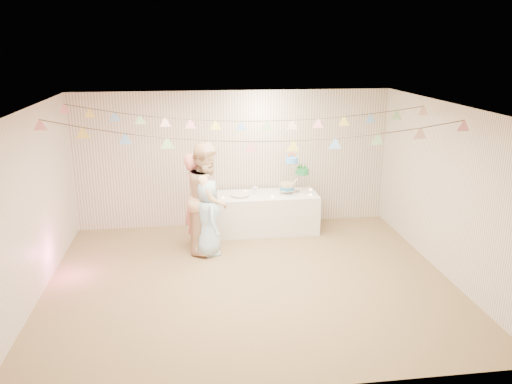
{
  "coord_description": "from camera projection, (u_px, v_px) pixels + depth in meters",
  "views": [
    {
      "loc": [
        -0.8,
        -6.77,
        3.46
      ],
      "look_at": [
        0.2,
        0.8,
        1.15
      ],
      "focal_mm": 35.0,
      "sensor_mm": 36.0,
      "label": 1
    }
  ],
  "objects": [
    {
      "name": "tealight_1",
      "position": [
        246.0,
        191.0,
        9.42
      ],
      "size": [
        0.04,
        0.04,
        0.03
      ],
      "primitive_type": "cylinder",
      "color": "#FFD88C",
      "rests_on": "table"
    },
    {
      "name": "bunting_front",
      "position": [
        251.0,
        130.0,
        6.67
      ],
      "size": [
        5.6,
        0.9,
        0.36
      ],
      "primitive_type": null,
      "color": "#72A5E5",
      "rests_on": "ceiling"
    },
    {
      "name": "left_wall",
      "position": [
        31.0,
        207.0,
        6.78
      ],
      "size": [
        5.0,
        5.0,
        0.0
      ],
      "primitive_type": "plane",
      "color": "silver",
      "rests_on": "ground"
    },
    {
      "name": "tealight_2",
      "position": [
        273.0,
        197.0,
        9.1
      ],
      "size": [
        0.04,
        0.04,
        0.03
      ],
      "primitive_type": "cylinder",
      "color": "#FFD88C",
      "rests_on": "table"
    },
    {
      "name": "tealight_3",
      "position": [
        282.0,
        189.0,
        9.54
      ],
      "size": [
        0.04,
        0.04,
        0.03
      ],
      "primitive_type": "cylinder",
      "color": "#FFD88C",
      "rests_on": "table"
    },
    {
      "name": "cake_bottom",
      "position": [
        287.0,
        188.0,
        9.31
      ],
      "size": [
        0.31,
        0.31,
        0.15
      ],
      "primitive_type": null,
      "color": "teal",
      "rests_on": "cake_stand"
    },
    {
      "name": "cake_middle",
      "position": [
        303.0,
        171.0,
        9.41
      ],
      "size": [
        0.27,
        0.27,
        0.22
      ],
      "primitive_type": null,
      "color": "#1D8744",
      "rests_on": "cake_stand"
    },
    {
      "name": "tealight_4",
      "position": [
        311.0,
        195.0,
        9.22
      ],
      "size": [
        0.04,
        0.04,
        0.03
      ],
      "primitive_type": "cylinder",
      "color": "#FFD88C",
      "rests_on": "table"
    },
    {
      "name": "person_adult_a",
      "position": [
        197.0,
        201.0,
        8.55
      ],
      "size": [
        0.47,
        0.65,
        1.67
      ],
      "primitive_type": "imported",
      "rotation": [
        0.0,
        0.0,
        1.45
      ],
      "color": "#EB827B",
      "rests_on": "floor"
    },
    {
      "name": "cake_stand",
      "position": [
        294.0,
        173.0,
        9.3
      ],
      "size": [
        0.64,
        0.37,
        0.71
      ],
      "primitive_type": null,
      "color": "silver",
      "rests_on": "table"
    },
    {
      "name": "ceiling",
      "position": [
        249.0,
        107.0,
        6.77
      ],
      "size": [
        6.0,
        6.0,
        0.0
      ],
      "primitive_type": "plane",
      "color": "white",
      "rests_on": "ground"
    },
    {
      "name": "tealight_5",
      "position": [
        311.0,
        189.0,
        9.55
      ],
      "size": [
        0.04,
        0.04,
        0.03
      ],
      "primitive_type": "cylinder",
      "color": "#FFD88C",
      "rests_on": "table"
    },
    {
      "name": "person_child",
      "position": [
        208.0,
        218.0,
        8.3
      ],
      "size": [
        0.54,
        0.7,
        1.29
      ],
      "primitive_type": "imported",
      "rotation": [
        0.0,
        0.0,
        1.79
      ],
      "color": "#A2CDE6",
      "rests_on": "floor"
    },
    {
      "name": "tealight_0",
      "position": [
        223.0,
        198.0,
        9.05
      ],
      "size": [
        0.04,
        0.04,
        0.03
      ],
      "primitive_type": "cylinder",
      "color": "#FFD88C",
      "rests_on": "table"
    },
    {
      "name": "person_adult_b",
      "position": [
        208.0,
        197.0,
        8.4
      ],
      "size": [
        0.93,
        1.07,
        1.88
      ],
      "primitive_type": "imported",
      "rotation": [
        0.0,
        0.0,
        1.3
      ],
      "color": "#D9B386",
      "rests_on": "floor"
    },
    {
      "name": "platter",
      "position": [
        240.0,
        194.0,
        9.18
      ],
      "size": [
        0.35,
        0.35,
        0.02
      ],
      "primitive_type": "cylinder",
      "color": "white",
      "rests_on": "table"
    },
    {
      "name": "table",
      "position": [
        265.0,
        213.0,
        9.4
      ],
      "size": [
        1.94,
        0.78,
        0.73
      ],
      "primitive_type": "cube",
      "color": "white",
      "rests_on": "floor"
    },
    {
      "name": "bunting_back",
      "position": [
        241.0,
        115.0,
        7.89
      ],
      "size": [
        5.6,
        1.1,
        0.4
      ],
      "primitive_type": null,
      "color": "pink",
      "rests_on": "ceiling"
    },
    {
      "name": "floor",
      "position": [
        250.0,
        280.0,
        7.53
      ],
      "size": [
        6.0,
        6.0,
        0.0
      ],
      "primitive_type": "plane",
      "color": "brown",
      "rests_on": "ground"
    },
    {
      "name": "right_wall",
      "position": [
        447.0,
        191.0,
        7.53
      ],
      "size": [
        5.0,
        5.0,
        0.0
      ],
      "primitive_type": "plane",
      "color": "silver",
      "rests_on": "ground"
    },
    {
      "name": "cake_top_tier",
      "position": [
        292.0,
        159.0,
        9.19
      ],
      "size": [
        0.25,
        0.25,
        0.19
      ],
      "primitive_type": null,
      "color": "#51A7FF",
      "rests_on": "cake_stand"
    },
    {
      "name": "back_wall",
      "position": [
        234.0,
        159.0,
        9.52
      ],
      "size": [
        6.0,
        6.0,
        0.0
      ],
      "primitive_type": "plane",
      "color": "silver",
      "rests_on": "ground"
    },
    {
      "name": "front_wall",
      "position": [
        280.0,
        277.0,
        4.78
      ],
      "size": [
        6.0,
        6.0,
        0.0
      ],
      "primitive_type": "plane",
      "color": "silver",
      "rests_on": "ground"
    },
    {
      "name": "posy",
      "position": [
        255.0,
        189.0,
        9.29
      ],
      "size": [
        0.13,
        0.13,
        0.14
      ],
      "primitive_type": null,
      "color": "white",
      "rests_on": "table"
    }
  ]
}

